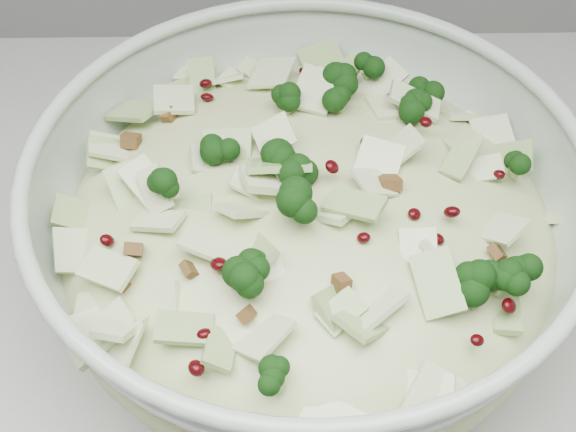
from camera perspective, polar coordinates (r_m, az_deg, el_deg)
The scene contains 2 objects.
mixing_bowl at distance 0.61m, azimuth 1.37°, elevation -1.29°, with size 0.52×0.52×0.16m.
salad at distance 0.59m, azimuth 1.41°, elevation 0.37°, with size 0.50×0.50×0.16m.
Camera 1 is at (-0.03, 1.21, 1.45)m, focal length 50.00 mm.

